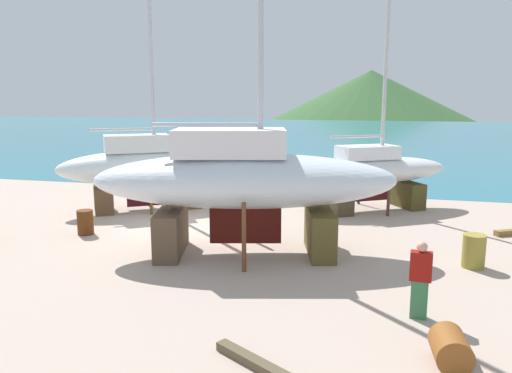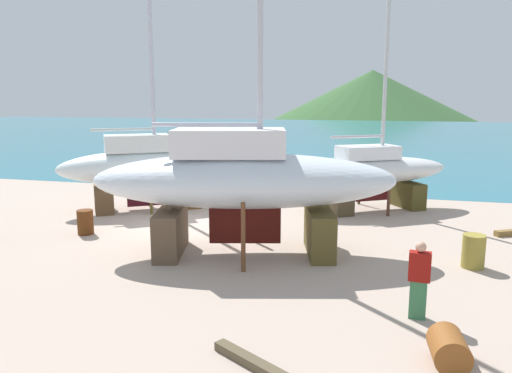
% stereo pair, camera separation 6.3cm
% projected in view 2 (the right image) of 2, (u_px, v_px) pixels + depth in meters
% --- Properties ---
extents(ground_plane, '(43.48, 43.48, 0.00)m').
position_uv_depth(ground_plane, '(122.00, 258.00, 14.23)').
color(ground_plane, '#B19C8C').
extents(sea_water, '(151.34, 74.85, 0.01)m').
position_uv_depth(sea_water, '(323.00, 135.00, 60.26)').
color(sea_water, teal).
rests_on(sea_water, ground).
extents(headland_hill, '(100.98, 100.98, 24.97)m').
position_uv_depth(headland_hill, '(371.00, 111.00, 152.58)').
color(headland_hill, '#355C30').
rests_on(headland_hill, ground).
extents(sailboat_small_center, '(9.16, 4.88, 14.71)m').
position_uv_depth(sailboat_small_center, '(244.00, 180.00, 14.28)').
color(sailboat_small_center, brown).
rests_on(sailboat_small_center, ground).
extents(sailboat_far_slipway, '(6.62, 5.19, 9.54)m').
position_uv_depth(sailboat_far_slipway, '(374.00, 171.00, 20.01)').
color(sailboat_far_slipway, '#4A421D').
rests_on(sailboat_far_slipway, ground).
extents(sailboat_mid_port, '(6.86, 5.44, 11.05)m').
position_uv_depth(sailboat_mid_port, '(146.00, 166.00, 20.16)').
color(sailboat_mid_port, brown).
rests_on(sailboat_mid_port, ground).
extents(worker, '(0.46, 0.27, 1.65)m').
position_uv_depth(worker, '(419.00, 279.00, 10.23)').
color(worker, '#387349').
rests_on(worker, ground).
extents(barrel_tipped_right, '(0.57, 0.57, 0.82)m').
position_uv_depth(barrel_tipped_right, '(85.00, 222.00, 16.63)').
color(barrel_tipped_right, '#572D11').
rests_on(barrel_tipped_right, ground).
extents(barrel_tipped_left, '(0.69, 0.87, 0.62)m').
position_uv_depth(barrel_tipped_left, '(449.00, 349.00, 8.48)').
color(barrel_tipped_left, brown).
rests_on(barrel_tipped_left, ground).
extents(barrel_by_slipway, '(0.69, 0.69, 0.91)m').
position_uv_depth(barrel_by_slipway, '(473.00, 251.00, 13.37)').
color(barrel_by_slipway, olive).
rests_on(barrel_by_slipway, ground).
extents(timber_plank_far, '(1.94, 1.31, 0.16)m').
position_uv_depth(timber_plank_far, '(260.00, 367.00, 8.36)').
color(timber_plank_far, brown).
rests_on(timber_plank_far, ground).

